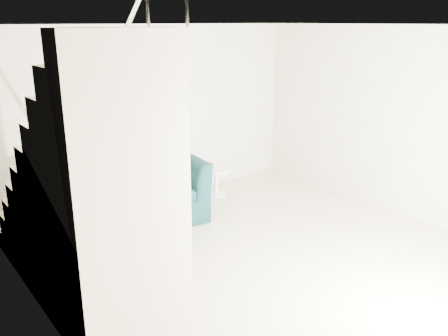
{
  "coord_description": "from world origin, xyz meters",
  "views": [
    {
      "loc": [
        -3.54,
        -3.62,
        2.75
      ],
      "look_at": [
        0.15,
        1.2,
        0.85
      ],
      "focal_mm": 38.0,
      "sensor_mm": 36.0,
      "label": 1
    }
  ],
  "objects_px": {
    "toddler": "(160,212)",
    "side_table": "(216,177)",
    "staircase": "(89,214)",
    "armchair": "(154,190)"
  },
  "relations": [
    {
      "from": "armchair",
      "to": "toddler",
      "type": "bearing_deg",
      "value": -107.01
    },
    {
      "from": "side_table",
      "to": "staircase",
      "type": "height_order",
      "value": "staircase"
    },
    {
      "from": "toddler",
      "to": "side_table",
      "type": "distance_m",
      "value": 1.92
    },
    {
      "from": "armchair",
      "to": "side_table",
      "type": "relative_size",
      "value": 2.93
    },
    {
      "from": "side_table",
      "to": "staircase",
      "type": "relative_size",
      "value": 0.13
    },
    {
      "from": "staircase",
      "to": "side_table",
      "type": "bearing_deg",
      "value": 31.51
    },
    {
      "from": "toddler",
      "to": "side_table",
      "type": "xyz_separation_m",
      "value": [
        1.63,
        1.01,
        -0.13
      ]
    },
    {
      "from": "armchair",
      "to": "side_table",
      "type": "bearing_deg",
      "value": 17.04
    },
    {
      "from": "armchair",
      "to": "side_table",
      "type": "distance_m",
      "value": 1.31
    },
    {
      "from": "armchair",
      "to": "staircase",
      "type": "distance_m",
      "value": 2.21
    }
  ]
}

